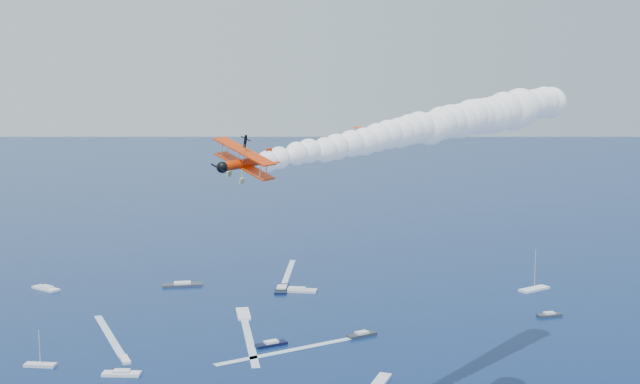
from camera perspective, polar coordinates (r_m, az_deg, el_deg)
name	(u,v)px	position (r m, az deg, el deg)	size (l,w,h in m)	color
biplane_lead	(375,140)	(128.51, 3.92, 3.76)	(6.40, 7.18, 4.33)	#FF4105
biplane_trail	(246,163)	(95.24, -5.29, 2.09)	(8.38, 9.40, 5.66)	red
smoke_trail_lead	(480,117)	(155.78, 11.32, 5.25)	(58.30, 37.14, 11.84)	white
smoke_trail_trail	(415,130)	(119.07, 6.81, 4.41)	(59.69, 34.63, 11.84)	white
spectator_boats	(235,323)	(224.04, -6.10, -9.28)	(238.11, 170.52, 0.70)	black
boat_wakes	(237,320)	(227.56, -5.97, -9.10)	(75.32, 108.26, 0.04)	white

